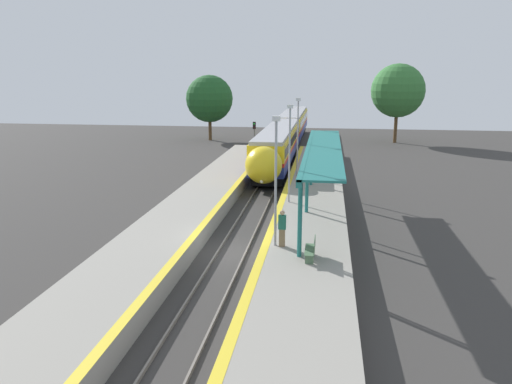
{
  "coord_description": "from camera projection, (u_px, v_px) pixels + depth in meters",
  "views": [
    {
      "loc": [
        4.64,
        -23.67,
        9.03
      ],
      "look_at": [
        0.59,
        4.62,
        2.16
      ],
      "focal_mm": 35.0,
      "sensor_mm": 36.0,
      "label": 1
    }
  ],
  "objects": [
    {
      "name": "ground_plane",
      "position": [
        232.0,
        253.0,
        25.53
      ],
      "size": [
        120.0,
        120.0,
        0.0
      ],
      "primitive_type": "plane",
      "color": "#383533"
    },
    {
      "name": "rail_left",
      "position": [
        218.0,
        251.0,
        25.61
      ],
      "size": [
        0.08,
        90.0,
        0.15
      ],
      "primitive_type": "cube",
      "color": "slate",
      "rests_on": "ground_plane"
    },
    {
      "name": "rail_right",
      "position": [
        246.0,
        253.0,
        25.41
      ],
      "size": [
        0.08,
        90.0,
        0.15
      ],
      "primitive_type": "cube",
      "color": "slate",
      "rests_on": "ground_plane"
    },
    {
      "name": "train",
      "position": [
        286.0,
        134.0,
        57.01
      ],
      "size": [
        2.92,
        44.09,
        3.86
      ],
      "color": "black",
      "rests_on": "ground_plane"
    },
    {
      "name": "platform_right",
      "position": [
        306.0,
        248.0,
        24.9
      ],
      "size": [
        4.18,
        64.0,
        0.98
      ],
      "color": "gray",
      "rests_on": "ground_plane"
    },
    {
      "name": "platform_left",
      "position": [
        162.0,
        241.0,
        25.93
      ],
      "size": [
        4.05,
        64.0,
        0.98
      ],
      "color": "gray",
      "rests_on": "ground_plane"
    },
    {
      "name": "platform_bench",
      "position": [
        312.0,
        249.0,
        21.98
      ],
      "size": [
        0.44,
        1.6,
        0.89
      ],
      "color": "#4C6B4C",
      "rests_on": "platform_right"
    },
    {
      "name": "person_waiting",
      "position": [
        282.0,
        228.0,
        23.49
      ],
      "size": [
        0.36,
        0.23,
        1.78
      ],
      "color": "#7F6647",
      "rests_on": "platform_right"
    },
    {
      "name": "railway_signal",
      "position": [
        254.0,
        140.0,
        48.17
      ],
      "size": [
        0.28,
        0.28,
        4.41
      ],
      "color": "#59595E",
      "rests_on": "ground_plane"
    },
    {
      "name": "lamppost_near",
      "position": [
        276.0,
        174.0,
        23.05
      ],
      "size": [
        0.36,
        0.2,
        6.15
      ],
      "color": "#9E9EA3",
      "rests_on": "platform_right"
    },
    {
      "name": "lamppost_mid",
      "position": [
        290.0,
        148.0,
        31.07
      ],
      "size": [
        0.36,
        0.2,
        6.15
      ],
      "color": "#9E9EA3",
      "rests_on": "platform_right"
    },
    {
      "name": "lamppost_far",
      "position": [
        298.0,
        132.0,
        39.08
      ],
      "size": [
        0.36,
        0.2,
        6.15
      ],
      "color": "#9E9EA3",
      "rests_on": "platform_right"
    },
    {
      "name": "station_canopy",
      "position": [
        318.0,
        152.0,
        28.61
      ],
      "size": [
        2.02,
        17.79,
        3.85
      ],
      "color": "#1E6B66",
      "rests_on": "platform_right"
    },
    {
      "name": "background_tree_left",
      "position": [
        209.0,
        99.0,
        66.93
      ],
      "size": [
        6.29,
        6.29,
        8.72
      ],
      "color": "brown",
      "rests_on": "ground_plane"
    },
    {
      "name": "background_tree_right",
      "position": [
        398.0,
        91.0,
        64.19
      ],
      "size": [
        6.86,
        6.86,
        10.17
      ],
      "color": "brown",
      "rests_on": "ground_plane"
    }
  ]
}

